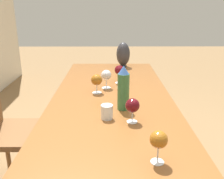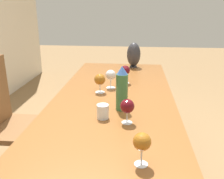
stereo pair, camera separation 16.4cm
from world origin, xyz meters
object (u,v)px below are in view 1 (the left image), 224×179
Objects in this scene: water_tumbler at (107,112)px; chair_far at (6,124)px; wine_glass_5 at (132,106)px; water_bottle at (123,89)px; wine_glass_0 at (97,80)px; wine_glass_3 at (119,70)px; vase at (123,54)px; wine_glass_2 at (159,140)px; wine_glass_1 at (106,75)px.

water_tumbler is 0.86m from chair_far.
chair_far is (0.38, 0.89, -0.30)m from wine_glass_5.
water_bottle is at bearing -35.59° from water_tumbler.
chair_far is at bearing 99.09° from wine_glass_0.
water_bottle is at bearing -179.33° from wine_glass_3.
vase reaches higher than wine_glass_3.
wine_glass_0 is at bearing 31.03° from water_bottle.
vase is at bearing -5.96° from wine_glass_3.
wine_glass_0 is at bearing 18.99° from wine_glass_2.
wine_glass_2 is (-0.43, -0.22, 0.06)m from water_tumbler.
wine_glass_2 is at bearing -168.33° from water_bottle.
wine_glass_0 reaches higher than wine_glass_5.
vase is 1.84× the size of wine_glass_5.
wine_glass_1 reaches higher than water_tumbler.
wine_glass_1 is 0.15× the size of chair_far.
wine_glass_1 is at bearing 15.23° from water_bottle.
wine_glass_3 is at bearing -35.49° from wine_glass_0.
water_tumbler is at bearing 173.03° from vase.
wine_glass_1 is (0.42, 0.11, -0.03)m from water_bottle.
water_tumbler is 1.27m from vase.
chair_far is at bearing 66.72° from wine_glass_5.
water_tumbler is at bearing 172.21° from wine_glass_3.
wine_glass_2 reaches higher than wine_glass_0.
wine_glass_5 is at bearing 179.52° from vase.
wine_glass_3 is at bearing 174.04° from vase.
wine_glass_1 is 0.97× the size of wine_glass_3.
wine_glass_3 reaches higher than wine_glass_0.
water_bottle is at bearing 11.67° from wine_glass_2.
wine_glass_2 is 1.27m from chair_far.
water_tumbler is at bearing 144.41° from water_bottle.
vase is at bearing -2.70° from water_bottle.
wine_glass_1 is (0.11, -0.07, 0.00)m from wine_glass_0.
wine_glass_1 is at bearing 14.41° from wine_glass_5.
wine_glass_3 reaches higher than wine_glass_2.
wine_glass_0 is 0.30m from wine_glass_3.
wine_glass_2 is 0.15× the size of chair_far.
chair_far reaches higher than wine_glass_3.
water_tumbler is at bearing 72.16° from wine_glass_5.
wine_glass_5 is (-0.74, -0.05, -0.01)m from wine_glass_3.
water_bottle is 1.99× the size of wine_glass_5.
vase reaches higher than water_tumbler.
water_bottle is 0.43m from wine_glass_1.
water_tumbler is 0.70m from wine_glass_3.
wine_glass_5 is at bearing -165.59° from wine_glass_1.
vase reaches higher than wine_glass_5.
vase is 0.57m from wine_glass_3.
chair_far reaches higher than water_tumbler.
wine_glass_5 is at bearing -107.84° from water_tumbler.
wine_glass_2 is at bearing -177.81° from vase.
chair_far is (-0.11, 0.67, -0.31)m from wine_glass_0.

